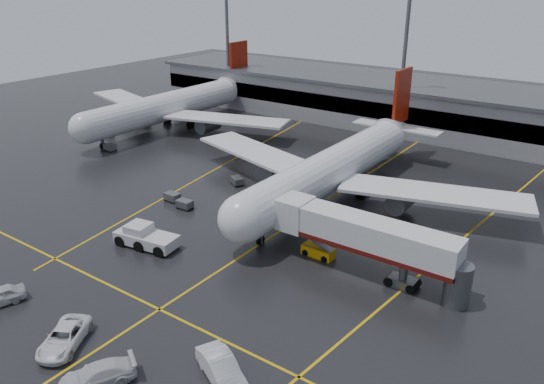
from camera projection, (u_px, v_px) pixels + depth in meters
The scene contains 21 objects.
ground at pixel (295, 221), 63.51m from camera, with size 220.00×220.00×0.00m, color black.
apron_line_centre at pixel (295, 221), 63.51m from camera, with size 0.25×90.00×0.02m, color gold.
apron_line_stop at pixel (159, 309), 46.95m from camera, with size 60.00×0.25×0.02m, color gold.
apron_line_left at pixel (222, 166), 81.74m from camera, with size 0.25×70.00×0.02m, color gold.
apron_line_right at pixel (473, 230), 61.40m from camera, with size 0.25×70.00×0.02m, color gold.
terminal at pixel (438, 108), 97.93m from camera, with size 122.00×19.00×8.60m.
light_mast_left at pixel (227, 38), 113.65m from camera, with size 3.00×1.20×25.45m.
light_mast_mid at pixel (405, 53), 92.25m from camera, with size 3.00×1.20×25.45m.
main_airliner at pixel (337, 166), 69.20m from camera, with size 48.80×45.60×14.10m.
second_airliner at pixel (173, 105), 100.70m from camera, with size 48.80×45.60×14.10m.
jet_bridge at pixel (365, 238), 51.14m from camera, with size 19.90×3.40×6.05m.
pushback_tractor at pixel (145, 237), 57.50m from camera, with size 7.39×3.98×2.52m.
belt_loader at pixel (318, 251), 55.63m from camera, with size 3.51×1.70×2.20m.
service_van_a at pixel (64, 338), 42.12m from camera, with size 2.61×5.67×1.58m, color white.
service_van_b at pixel (97, 375), 38.16m from camera, with size 2.24×5.52×1.60m, color silver.
service_van_c at pixel (222, 369), 38.57m from camera, with size 1.98×5.67×1.87m, color silver.
baggage_cart_a at pixel (185, 204), 66.75m from camera, with size 2.05×1.38×1.12m.
baggage_cart_b at pixel (172, 197), 68.91m from camera, with size 2.01×1.32×1.12m.
baggage_cart_c at pixel (237, 180), 74.23m from camera, with size 2.38×2.12×1.12m.
baggage_cart_d at pixel (108, 133), 96.30m from camera, with size 2.20×1.64×1.12m.
baggage_cart_e at pixel (110, 147), 88.33m from camera, with size 2.01×1.32×1.12m.
Camera 1 is at (30.93, -48.32, 27.60)m, focal length 35.13 mm.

